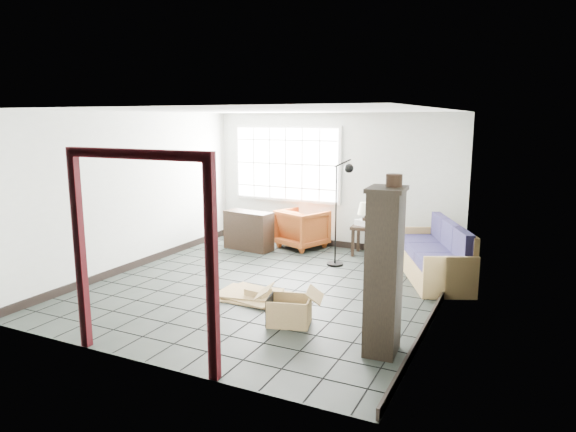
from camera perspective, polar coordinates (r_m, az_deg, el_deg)
The scene contains 15 objects.
ground at distance 7.82m, azimuth -2.24°, elevation -7.78°, with size 5.50×5.50×0.00m, color black.
room_shell at distance 7.49m, azimuth -2.23°, elevation 4.56°, with size 5.02×5.52×2.61m.
window_panel at distance 10.32m, azimuth -0.17°, elevation 5.83°, with size 2.32×0.08×1.52m.
doorway_trim at distance 5.31m, azimuth -16.15°, elevation -1.69°, with size 1.80×0.08×2.20m.
futon_sofa at distance 8.46m, azimuth 16.19°, elevation -4.48°, with size 1.54×2.17×0.90m.
armchair at distance 10.01m, azimuth 1.61°, elevation -1.18°, with size 0.81×0.76×0.83m, color maroon.
side_table at distance 9.56m, azimuth 8.72°, elevation -1.62°, with size 0.54×0.54×0.56m.
table_lamp at distance 9.43m, azimuth 8.59°, elevation 0.70°, with size 0.29×0.29×0.43m.
projector at distance 9.55m, azimuth 8.44°, elevation -0.72°, with size 0.34×0.31×0.10m.
floor_lamp at distance 8.63m, azimuth 5.99°, elevation 0.68°, with size 0.48×0.35×1.85m.
console_shelf at distance 9.90m, azimuth -4.40°, elevation -1.62°, with size 0.99×0.49×0.74m.
tall_shelf at distance 5.51m, azimuth 10.62°, elevation -5.98°, with size 0.41×0.51×1.80m.
pot at distance 5.38m, azimuth 11.71°, elevation 3.90°, with size 0.18×0.18×0.13m.
open_box at distance 6.40m, azimuth 0.13°, elevation -10.46°, with size 0.89×0.59×0.46m.
cardboard_pile at distance 7.36m, azimuth -3.95°, elevation -8.68°, with size 1.07×0.85×0.15m.
Camera 1 is at (3.49, -6.54, 2.48)m, focal length 32.00 mm.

